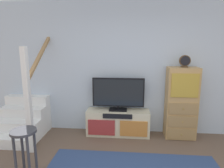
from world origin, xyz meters
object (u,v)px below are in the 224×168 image
Objects in this scene: desk_clock at (185,61)px; media_console at (118,123)px; bar_stool_near at (24,143)px; side_cabinet at (181,103)px; television at (118,93)px.

media_console is at bearing 179.78° from desk_clock.
side_cabinet is at bearing 31.37° from bar_stool_near.
television is 0.74× the size of side_cabinet.
bar_stool_near is (-1.18, -1.48, -0.35)m from television.
desk_clock reaches higher than side_cabinet.
television reaches higher than media_console.
desk_clock is at bearing -55.33° from side_cabinet.
television is at bearing 90.00° from media_console.
desk_clock is (1.24, -0.00, 1.26)m from media_console.
desk_clock is (0.01, -0.01, 0.82)m from side_cabinet.
side_cabinet is 0.82m from desk_clock.
desk_clock reaches higher than media_console.
desk_clock is at bearing -0.22° from media_console.
desk_clock is at bearing 31.00° from bar_stool_near.
side_cabinet reaches higher than bar_stool_near.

